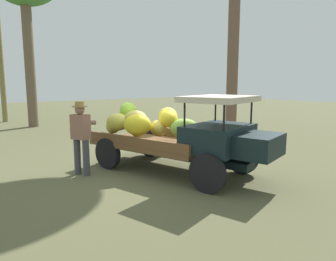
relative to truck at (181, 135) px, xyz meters
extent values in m
plane|color=brown|center=(-0.76, -0.01, -0.91)|extent=(60.00, 60.00, 0.00)
cube|color=black|center=(-0.32, -0.03, -0.48)|extent=(3.97, 1.50, 0.16)
cylinder|color=black|center=(0.86, 1.13, -0.53)|extent=(0.77, 0.34, 0.76)
cylinder|color=black|center=(1.29, -0.41, -0.53)|extent=(0.77, 0.34, 0.76)
cylinder|color=black|center=(-1.84, 0.38, -0.53)|extent=(0.77, 0.34, 0.76)
cylinder|color=black|center=(-1.41, -1.16, -0.53)|extent=(0.77, 0.34, 0.76)
cube|color=brown|center=(-0.76, -0.15, -0.30)|extent=(3.35, 2.46, 0.10)
cube|color=brown|center=(-0.97, 0.62, -0.14)|extent=(2.91, 0.88, 0.22)
cube|color=brown|center=(-0.54, -0.92, -0.14)|extent=(2.91, 0.88, 0.22)
cube|color=black|center=(0.88, 0.31, 0.03)|extent=(1.47, 1.76, 0.55)
cube|color=black|center=(1.75, 0.55, -0.03)|extent=(0.96, 1.21, 0.44)
cylinder|color=black|center=(1.13, 1.05, 0.58)|extent=(0.04, 0.04, 0.55)
cylinder|color=black|center=(1.48, -0.19, 0.58)|extent=(0.04, 0.04, 0.55)
cylinder|color=black|center=(0.28, 0.81, 0.58)|extent=(0.04, 0.04, 0.55)
cylinder|color=black|center=(0.63, -0.43, 0.58)|extent=(0.04, 0.04, 0.55)
cube|color=beige|center=(0.88, 0.31, 0.85)|extent=(1.58, 1.79, 0.12)
ellipsoid|color=yellow|center=(-0.38, -0.07, 0.35)|extent=(0.78, 0.71, 0.50)
ellipsoid|color=#B9BF46|center=(-1.65, -0.85, 0.13)|extent=(0.56, 0.60, 0.59)
ellipsoid|color=yellow|center=(-0.70, -0.73, 0.22)|extent=(0.89, 0.89, 0.62)
ellipsoid|color=#8EBD44|center=(0.05, 0.05, 0.15)|extent=(0.89, 0.89, 0.62)
ellipsoid|color=gold|center=(-1.34, -0.90, 0.24)|extent=(0.79, 0.79, 0.52)
ellipsoid|color=gold|center=(-0.58, -0.23, 0.11)|extent=(0.75, 0.68, 0.50)
ellipsoid|color=yellow|center=(-1.09, -0.51, 0.10)|extent=(0.72, 0.71, 0.60)
ellipsoid|color=gold|center=(-0.99, -0.61, 0.34)|extent=(0.74, 0.69, 0.45)
ellipsoid|color=#8ABE33|center=(-1.67, -0.41, 0.45)|extent=(0.60, 0.64, 0.55)
ellipsoid|color=yellow|center=(-0.75, 0.19, 0.35)|extent=(0.58, 0.60, 0.57)
cylinder|color=#44434C|center=(-1.40, -1.92, -0.49)|extent=(0.15, 0.15, 0.83)
cylinder|color=#44434C|center=(-1.17, -1.81, -0.49)|extent=(0.15, 0.15, 0.83)
cube|color=#8F6253|center=(-1.29, -1.87, 0.21)|extent=(0.46, 0.39, 0.56)
cylinder|color=#8F6253|center=(-1.42, -1.82, 0.29)|extent=(0.40, 0.26, 0.10)
cylinder|color=#8F6253|center=(-1.24, -1.73, 0.29)|extent=(0.18, 0.41, 0.10)
sphere|color=#966C56|center=(-1.29, -1.87, 0.60)|extent=(0.22, 0.22, 0.22)
cylinder|color=#9C8249|center=(-1.29, -1.87, 0.66)|extent=(0.34, 0.34, 0.02)
cylinder|color=#9C8249|center=(-1.29, -1.87, 0.72)|extent=(0.20, 0.20, 0.10)
cylinder|color=brown|center=(-3.76, 5.99, 4.14)|extent=(0.48, 0.48, 10.09)
cylinder|color=brown|center=(-10.31, -0.70, 2.19)|extent=(0.46, 0.46, 6.20)
cylinder|color=olive|center=(-13.23, -1.42, 2.94)|extent=(0.28, 0.28, 7.69)
camera|label=1|loc=(5.36, -4.44, 1.18)|focal=32.99mm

